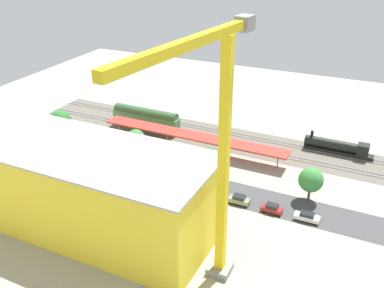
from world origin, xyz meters
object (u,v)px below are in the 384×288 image
object	(u,v)px
street_tree_3	(136,139)
box_truck_0	(106,172)
platform_canopy_near	(192,136)
parked_car_2	(239,200)
parked_car_0	(307,217)
street_tree_2	(311,180)
freight_coach_far	(146,118)
street_tree_1	(60,121)
parked_car_1	(272,209)
tower_crane	(216,146)
traffic_light	(212,180)
box_truck_2	(145,187)
parked_car_3	(203,192)
parked_car_4	(173,185)
box_truck_1	(123,180)
construction_building	(99,193)
street_tree_0	(209,157)
locomotive	(340,148)

from	to	relation	value
street_tree_3	box_truck_0	bearing A→B (deg)	84.97
platform_canopy_near	parked_car_2	xyz separation A→B (m)	(-18.63, 18.15, -2.92)
parked_car_0	street_tree_2	distance (m)	8.40
freight_coach_far	street_tree_1	distance (m)	22.59
parked_car_1	street_tree_1	distance (m)	59.07
box_truck_0	tower_crane	bearing A→B (deg)	149.59
platform_canopy_near	traffic_light	world-z (taller)	traffic_light
tower_crane	box_truck_2	world-z (taller)	tower_crane
tower_crane	box_truck_0	bearing A→B (deg)	-30.41
parked_car_3	tower_crane	size ratio (longest dim) A/B	0.11
parked_car_4	box_truck_2	bearing A→B (deg)	47.58
parked_car_2	tower_crane	size ratio (longest dim) A/B	0.11
freight_coach_far	street_tree_2	size ratio (longest dim) A/B	2.75
box_truck_0	box_truck_1	xyz separation A→B (m)	(-5.43, 1.64, 0.01)
parked_car_2	parked_car_1	bearing A→B (deg)	177.86
parked_car_2	construction_building	xyz separation A→B (m)	(20.12, 18.34, 6.96)
freight_coach_far	parked_car_2	world-z (taller)	freight_coach_far
street_tree_0	street_tree_2	bearing A→B (deg)	179.90
tower_crane	street_tree_2	world-z (taller)	tower_crane
street_tree_2	street_tree_3	bearing A→B (deg)	-1.98
box_truck_1	street_tree_2	size ratio (longest dim) A/B	1.40
parked_car_0	box_truck_1	bearing A→B (deg)	6.22
freight_coach_far	parked_car_3	bearing A→B (deg)	138.53
parked_car_2	parked_car_3	distance (m)	7.99
parked_car_0	parked_car_2	xyz separation A→B (m)	(13.60, -0.15, 0.05)
platform_canopy_near	construction_building	bearing A→B (deg)	87.65
parked_car_0	street_tree_1	xyz separation A→B (m)	(65.01, -8.55, 4.80)
parked_car_4	freight_coach_far	bearing A→B (deg)	-49.70
parked_car_3	box_truck_0	distance (m)	22.36
parked_car_2	parked_car_3	xyz separation A→B (m)	(7.99, 0.08, -0.10)
box_truck_2	street_tree_3	distance (m)	17.19
tower_crane	street_tree_2	size ratio (longest dim) A/B	5.54
parked_car_2	parked_car_0	bearing A→B (deg)	179.38
locomotive	parked_car_1	distance (m)	32.17
parked_car_2	box_truck_1	xyz separation A→B (m)	(24.74, 4.33, 0.78)
street_tree_3	traffic_light	bearing A→B (deg)	157.48
street_tree_3	freight_coach_far	bearing A→B (deg)	-68.28
parked_car_0	tower_crane	distance (m)	33.56
parked_car_3	street_tree_0	bearing A→B (deg)	-77.78
locomotive	parked_car_4	size ratio (longest dim) A/B	3.81
platform_canopy_near	street_tree_1	distance (m)	34.25
freight_coach_far	box_truck_2	distance (m)	33.21
tower_crane	parked_car_2	bearing A→B (deg)	-81.73
platform_canopy_near	box_truck_2	xyz separation A→B (m)	(0.29, 22.91, -2.11)
locomotive	traffic_light	size ratio (longest dim) A/B	2.27
box_truck_0	parked_car_3	bearing A→B (deg)	-173.30
box_truck_1	parked_car_1	bearing A→B (deg)	-172.65
box_truck_1	box_truck_2	xyz separation A→B (m)	(-5.82, 0.43, 0.03)
parked_car_1	street_tree_2	size ratio (longest dim) A/B	0.59
platform_canopy_near	freight_coach_far	size ratio (longest dim) A/B	2.46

